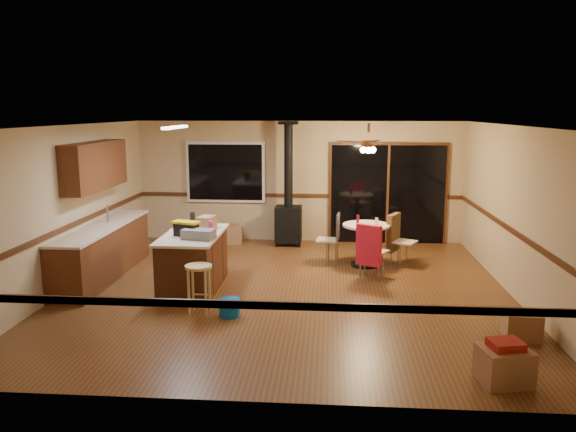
# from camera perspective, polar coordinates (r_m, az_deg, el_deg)

# --- Properties ---
(floor) EXTENTS (7.00, 7.00, 0.00)m
(floor) POSITION_cam_1_polar(r_m,az_deg,el_deg) (9.04, -0.15, -7.54)
(floor) COLOR #593418
(floor) RESTS_ON ground
(ceiling) EXTENTS (7.00, 7.00, 0.00)m
(ceiling) POSITION_cam_1_polar(r_m,az_deg,el_deg) (8.59, -0.15, 9.17)
(ceiling) COLOR silver
(ceiling) RESTS_ON ground
(wall_back) EXTENTS (7.00, 0.00, 7.00)m
(wall_back) POSITION_cam_1_polar(r_m,az_deg,el_deg) (12.17, 1.14, 3.50)
(wall_back) COLOR tan
(wall_back) RESTS_ON ground
(wall_front) EXTENTS (7.00, 0.00, 7.00)m
(wall_front) POSITION_cam_1_polar(r_m,az_deg,el_deg) (5.33, -3.12, -6.04)
(wall_front) COLOR tan
(wall_front) RESTS_ON ground
(wall_left) EXTENTS (0.00, 7.00, 7.00)m
(wall_left) POSITION_cam_1_polar(r_m,az_deg,el_deg) (9.64, -21.36, 0.84)
(wall_left) COLOR tan
(wall_left) RESTS_ON ground
(wall_right) EXTENTS (0.00, 7.00, 7.00)m
(wall_right) POSITION_cam_1_polar(r_m,az_deg,el_deg) (9.14, 22.29, 0.26)
(wall_right) COLOR tan
(wall_right) RESTS_ON ground
(chair_rail) EXTENTS (7.00, 7.00, 0.08)m
(chair_rail) POSITION_cam_1_polar(r_m,az_deg,el_deg) (8.78, -0.15, -1.33)
(chair_rail) COLOR #422210
(chair_rail) RESTS_ON ground
(window) EXTENTS (1.72, 0.10, 1.32)m
(window) POSITION_cam_1_polar(r_m,az_deg,el_deg) (12.29, -6.36, 4.45)
(window) COLOR black
(window) RESTS_ON ground
(sliding_door) EXTENTS (2.52, 0.10, 2.10)m
(sliding_door) POSITION_cam_1_polar(r_m,az_deg,el_deg) (12.20, 10.08, 2.17)
(sliding_door) COLOR black
(sliding_door) RESTS_ON ground
(lower_cabinets) EXTENTS (0.60, 3.00, 0.86)m
(lower_cabinets) POSITION_cam_1_polar(r_m,az_deg,el_deg) (10.14, -18.29, -3.53)
(lower_cabinets) COLOR #532915
(lower_cabinets) RESTS_ON ground
(countertop) EXTENTS (0.64, 3.04, 0.04)m
(countertop) POSITION_cam_1_polar(r_m,az_deg,el_deg) (10.04, -18.44, -1.04)
(countertop) COLOR beige
(countertop) RESTS_ON lower_cabinets
(upper_cabinets) EXTENTS (0.35, 2.00, 0.80)m
(upper_cabinets) POSITION_cam_1_polar(r_m,az_deg,el_deg) (10.13, -19.00, 4.86)
(upper_cabinets) COLOR #532915
(upper_cabinets) RESTS_ON ground
(kitchen_island) EXTENTS (0.88, 1.68, 0.90)m
(kitchen_island) POSITION_cam_1_polar(r_m,az_deg,el_deg) (9.14, -9.59, -4.51)
(kitchen_island) COLOR #3E1E0F
(kitchen_island) RESTS_ON ground
(wood_stove) EXTENTS (0.55, 0.50, 2.52)m
(wood_stove) POSITION_cam_1_polar(r_m,az_deg,el_deg) (11.83, 0.04, 0.49)
(wood_stove) COLOR black
(wood_stove) RESTS_ON ground
(ceiling_fan) EXTENTS (0.24, 0.24, 0.55)m
(ceiling_fan) POSITION_cam_1_polar(r_m,az_deg,el_deg) (10.14, 8.17, 7.12)
(ceiling_fan) COLOR brown
(ceiling_fan) RESTS_ON ceiling
(fluorescent_strip) EXTENTS (0.10, 1.20, 0.04)m
(fluorescent_strip) POSITION_cam_1_polar(r_m,az_deg,el_deg) (9.20, -11.39, 8.82)
(fluorescent_strip) COLOR white
(fluorescent_strip) RESTS_ON ceiling
(toolbox_grey) EXTENTS (0.53, 0.36, 0.15)m
(toolbox_grey) POSITION_cam_1_polar(r_m,az_deg,el_deg) (8.64, -9.07, -1.83)
(toolbox_grey) COLOR slate
(toolbox_grey) RESTS_ON kitchen_island
(toolbox_black) EXTENTS (0.40, 0.29, 0.20)m
(toolbox_black) POSITION_cam_1_polar(r_m,az_deg,el_deg) (8.88, -10.29, -1.36)
(toolbox_black) COLOR black
(toolbox_black) RESTS_ON kitchen_island
(toolbox_yellow_lid) EXTENTS (0.46, 0.33, 0.03)m
(toolbox_yellow_lid) POSITION_cam_1_polar(r_m,az_deg,el_deg) (8.86, -10.32, -0.63)
(toolbox_yellow_lid) COLOR gold
(toolbox_yellow_lid) RESTS_ON toolbox_black
(box_on_island) EXTENTS (0.30, 0.36, 0.21)m
(box_on_island) POSITION_cam_1_polar(r_m,az_deg,el_deg) (9.34, -8.27, -0.67)
(box_on_island) COLOR brown
(box_on_island) RESTS_ON kitchen_island
(bottle_dark) EXTENTS (0.08, 0.08, 0.28)m
(bottle_dark) POSITION_cam_1_polar(r_m,az_deg,el_deg) (9.38, -9.68, -0.45)
(bottle_dark) COLOR black
(bottle_dark) RESTS_ON kitchen_island
(bottle_pink) EXTENTS (0.09, 0.09, 0.23)m
(bottle_pink) POSITION_cam_1_polar(r_m,az_deg,el_deg) (8.83, -7.86, -1.24)
(bottle_pink) COLOR #D84C8C
(bottle_pink) RESTS_ON kitchen_island
(bottle_white) EXTENTS (0.06, 0.06, 0.17)m
(bottle_white) POSITION_cam_1_polar(r_m,az_deg,el_deg) (9.47, -7.94, -0.65)
(bottle_white) COLOR white
(bottle_white) RESTS_ON kitchen_island
(bar_stool) EXTENTS (0.49, 0.49, 0.69)m
(bar_stool) POSITION_cam_1_polar(r_m,az_deg,el_deg) (8.09, -9.02, -7.32)
(bar_stool) COLOR tan
(bar_stool) RESTS_ON floor
(blue_bucket) EXTENTS (0.30, 0.30, 0.25)m
(blue_bucket) POSITION_cam_1_polar(r_m,az_deg,el_deg) (7.97, -5.95, -9.23)
(blue_bucket) COLOR #0C54AC
(blue_bucket) RESTS_ON floor
(dining_table) EXTENTS (0.86, 0.86, 0.78)m
(dining_table) POSITION_cam_1_polar(r_m,az_deg,el_deg) (10.38, 7.92, -2.19)
(dining_table) COLOR black
(dining_table) RESTS_ON ground
(glass_red) EXTENTS (0.06, 0.06, 0.15)m
(glass_red) POSITION_cam_1_polar(r_m,az_deg,el_deg) (10.40, 7.11, -0.30)
(glass_red) COLOR #590C14
(glass_red) RESTS_ON dining_table
(glass_cream) EXTENTS (0.07, 0.07, 0.13)m
(glass_cream) POSITION_cam_1_polar(r_m,az_deg,el_deg) (10.28, 8.98, -0.55)
(glass_cream) COLOR beige
(glass_cream) RESTS_ON dining_table
(chair_left) EXTENTS (0.45, 0.44, 0.51)m
(chair_left) POSITION_cam_1_polar(r_m,az_deg,el_deg) (10.43, 4.63, -1.72)
(chair_left) COLOR tan
(chair_left) RESTS_ON ground
(chair_near) EXTENTS (0.60, 0.61, 0.70)m
(chair_near) POSITION_cam_1_polar(r_m,az_deg,el_deg) (9.53, 8.28, -2.95)
(chair_near) COLOR tan
(chair_near) RESTS_ON ground
(chair_right) EXTENTS (0.60, 0.58, 0.70)m
(chair_right) POSITION_cam_1_polar(r_m,az_deg,el_deg) (10.55, 10.80, -1.70)
(chair_right) COLOR tan
(chair_right) RESTS_ON ground
(box_under_window) EXTENTS (0.59, 0.52, 0.40)m
(box_under_window) POSITION_cam_1_polar(r_m,az_deg,el_deg) (12.15, -6.01, -1.86)
(box_under_window) COLOR brown
(box_under_window) RESTS_ON floor
(box_corner_a) EXTENTS (0.58, 0.52, 0.38)m
(box_corner_a) POSITION_cam_1_polar(r_m,az_deg,el_deg) (6.51, 21.11, -13.99)
(box_corner_a) COLOR brown
(box_corner_a) RESTS_ON floor
(box_corner_b) EXTENTS (0.45, 0.39, 0.35)m
(box_corner_b) POSITION_cam_1_polar(r_m,az_deg,el_deg) (7.76, 22.66, -10.21)
(box_corner_b) COLOR brown
(box_corner_b) RESTS_ON floor
(box_small_red) EXTENTS (0.38, 0.34, 0.09)m
(box_small_red) POSITION_cam_1_polar(r_m,az_deg,el_deg) (6.42, 21.26, -12.08)
(box_small_red) COLOR maroon
(box_small_red) RESTS_ON box_corner_a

